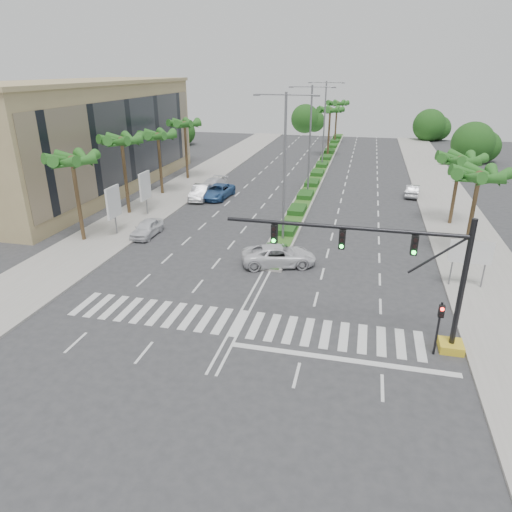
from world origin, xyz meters
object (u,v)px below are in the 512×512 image
at_px(car_crossing, 279,255).
at_px(car_right, 413,191).
at_px(car_parked_a, 147,228).
at_px(car_parked_c, 218,191).
at_px(car_parked_b, 201,192).
at_px(car_parked_d, 212,186).

distance_m(car_crossing, car_right, 25.53).
relative_size(car_parked_a, car_right, 1.01).
bearing_deg(car_parked_a, car_crossing, -16.06).
distance_m(car_parked_c, car_crossing, 19.90).
relative_size(car_parked_b, car_right, 1.20).
bearing_deg(car_parked_b, car_parked_d, 78.89).
distance_m(car_parked_a, car_parked_b, 12.52).
relative_size(car_parked_a, car_parked_d, 0.76).
bearing_deg(car_right, car_parked_c, 22.65).
relative_size(car_parked_a, car_parked_c, 0.76).
bearing_deg(car_parked_c, car_parked_d, 127.85).
relative_size(car_parked_b, car_parked_c, 0.90).
height_order(car_crossing, car_right, car_crossing).
xyz_separation_m(car_parked_b, car_right, (23.16, 6.86, -0.13)).
xyz_separation_m(car_parked_d, car_right, (22.85, 3.83, -0.12)).
distance_m(car_parked_a, car_right, 30.53).
bearing_deg(car_parked_b, car_crossing, -58.64).
bearing_deg(car_parked_a, car_parked_d, 87.27).
bearing_deg(car_right, car_parked_b, 23.70).
xyz_separation_m(car_parked_b, car_crossing, (12.00, -16.10, -0.05)).
relative_size(car_crossing, car_right, 1.34).
height_order(car_parked_c, car_parked_d, car_parked_d).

